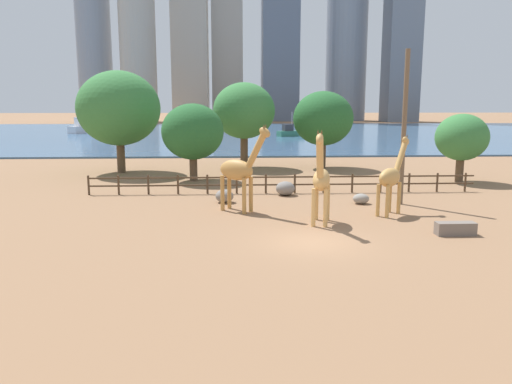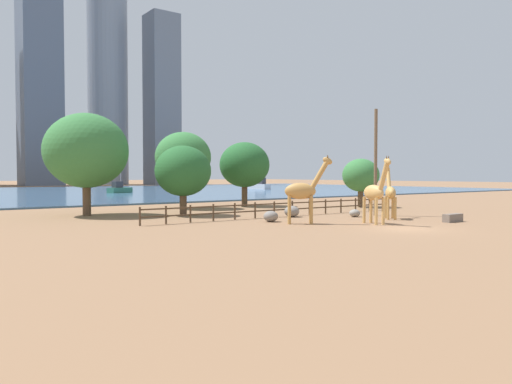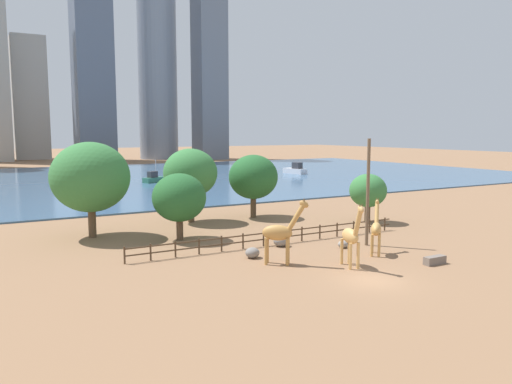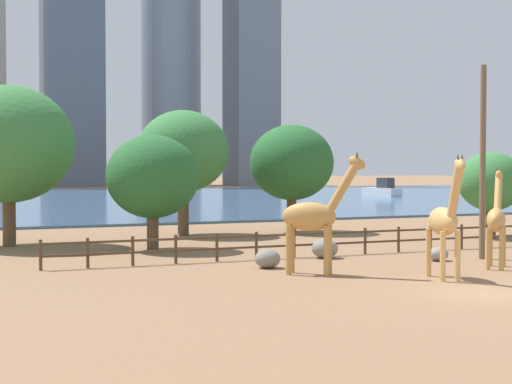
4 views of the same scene
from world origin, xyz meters
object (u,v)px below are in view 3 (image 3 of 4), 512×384
at_px(tree_left_small, 253,177).
at_px(boat_sailboat, 154,179).
at_px(giraffe_young, 280,233).
at_px(boulder_near_fence, 343,244).
at_px(boulder_small, 252,253).
at_px(tree_left_large, 368,191).
at_px(giraffe_tall, 351,236).
at_px(utility_pole, 368,192).
at_px(tree_right_small, 190,173).
at_px(boat_tug, 295,170).
at_px(boulder_by_pole, 281,241).
at_px(giraffe_companion, 376,228).
at_px(tree_center_broad, 90,177).
at_px(tree_right_tall, 179,198).
at_px(feeding_trough, 435,260).

bearing_deg(tree_left_small, boat_sailboat, 87.50).
height_order(giraffe_young, boulder_near_fence, giraffe_young).
bearing_deg(tree_left_small, boulder_small, -119.11).
xyz_separation_m(giraffe_young, tree_left_large, (17.09, 9.80, 1.06)).
bearing_deg(giraffe_tall, boat_sailboat, -170.45).
height_order(utility_pole, tree_left_small, utility_pole).
xyz_separation_m(boulder_small, tree_left_large, (17.96, 7.21, 3.00)).
bearing_deg(boulder_near_fence, giraffe_young, -166.19).
bearing_deg(tree_right_small, utility_pole, -62.94).
xyz_separation_m(boulder_near_fence, tree_left_large, (9.71, 7.99, 3.10)).
bearing_deg(boat_tug, boulder_by_pole, 134.72).
height_order(utility_pole, boulder_small, utility_pole).
height_order(boulder_small, tree_left_small, tree_left_small).
height_order(boulder_near_fence, boat_tug, boat_tug).
xyz_separation_m(giraffe_young, boulder_near_fence, (7.38, 1.81, -2.04)).
height_order(utility_pole, boat_tug, utility_pole).
bearing_deg(boat_sailboat, boulder_near_fence, -116.67).
relative_size(giraffe_tall, tree_left_small, 0.68).
bearing_deg(giraffe_companion, giraffe_tall, 159.32).
height_order(tree_left_large, tree_center_broad, tree_center_broad).
xyz_separation_m(giraffe_companion, boat_sailboat, (1.65, 61.38, -1.16)).
bearing_deg(tree_right_tall, giraffe_companion, -47.39).
xyz_separation_m(tree_center_broad, boat_sailboat, (19.90, 43.88, -4.62)).
xyz_separation_m(boulder_near_fence, tree_left_small, (0.65, 16.76, 4.26)).
xyz_separation_m(feeding_trough, tree_center_broad, (-19.94, 21.89, 5.24)).
bearing_deg(boat_sailboat, giraffe_young, -123.53).
height_order(tree_left_small, tree_right_small, tree_right_small).
bearing_deg(boulder_near_fence, boat_sailboat, 87.58).
height_order(giraffe_tall, boulder_near_fence, giraffe_tall).
distance_m(giraffe_tall, boat_tug, 77.67).
xyz_separation_m(utility_pole, feeding_trough, (0.16, -7.17, -4.24)).
relative_size(giraffe_companion, utility_pole, 0.48).
distance_m(giraffe_tall, giraffe_companion, 4.63).
distance_m(giraffe_companion, utility_pole, 4.02).
bearing_deg(utility_pole, tree_right_small, 117.06).
height_order(tree_right_tall, boat_sailboat, tree_right_tall).
height_order(boulder_near_fence, feeding_trough, boulder_near_fence).
distance_m(boulder_by_pole, feeding_trough, 12.39).
distance_m(giraffe_companion, boulder_near_fence, 3.54).
bearing_deg(boulder_near_fence, tree_center_broad, 140.16).
xyz_separation_m(boulder_small, boat_sailboat, (10.72, 57.64, 0.51)).
distance_m(giraffe_tall, boulder_small, 7.75).
bearing_deg(feeding_trough, utility_pole, 91.27).
height_order(boulder_near_fence, tree_right_tall, tree_right_tall).
relative_size(boulder_near_fence, boat_sailboat, 0.19).
distance_m(giraffe_companion, boulder_by_pole, 8.02).
relative_size(boulder_by_pole, tree_left_small, 0.18).
relative_size(giraffe_companion, boat_sailboat, 0.86).
height_order(boulder_near_fence, boulder_by_pole, boulder_by_pole).
height_order(giraffe_companion, tree_center_broad, tree_center_broad).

